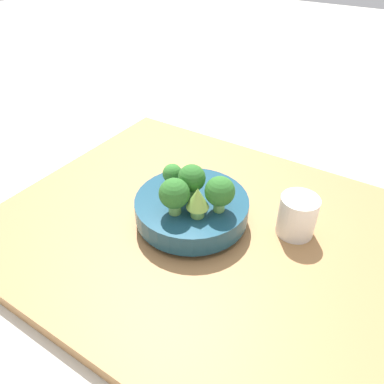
{
  "coord_description": "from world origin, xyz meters",
  "views": [
    {
      "loc": [
        -0.35,
        0.56,
        0.62
      ],
      "look_at": [
        0.01,
        -0.0,
        0.12
      ],
      "focal_mm": 35.0,
      "sensor_mm": 36.0,
      "label": 1
    }
  ],
  "objects": [
    {
      "name": "ground_plane",
      "position": [
        0.0,
        0.0,
        0.0
      ],
      "size": [
        6.0,
        6.0,
        0.0
      ],
      "primitive_type": "plane",
      "color": "beige"
    },
    {
      "name": "table",
      "position": [
        0.0,
        0.0,
        0.02
      ],
      "size": [
        0.91,
        0.76,
        0.03
      ],
      "color": "#9E7042",
      "rests_on": "ground_plane"
    },
    {
      "name": "bowl",
      "position": [
        0.01,
        -0.0,
        0.07
      ],
      "size": [
        0.26,
        0.26,
        0.06
      ],
      "color": "navy",
      "rests_on": "table"
    },
    {
      "name": "romanesco_piece_far",
      "position": [
        -0.03,
        0.04,
        0.14
      ],
      "size": [
        0.05,
        0.05,
        0.07
      ],
      "color": "#6BA34C",
      "rests_on": "bowl"
    },
    {
      "name": "broccoli_floret_right",
      "position": [
        0.08,
        -0.01,
        0.14
      ],
      "size": [
        0.05,
        0.05,
        0.06
      ],
      "color": "#6BA34C",
      "rests_on": "bowl"
    },
    {
      "name": "broccoli_floret_center",
      "position": [
        0.01,
        -0.0,
        0.15
      ],
      "size": [
        0.06,
        0.06,
        0.09
      ],
      "color": "#609347",
      "rests_on": "bowl"
    },
    {
      "name": "broccoli_floret_left",
      "position": [
        -0.06,
        0.0,
        0.15
      ],
      "size": [
        0.07,
        0.07,
        0.08
      ],
      "color": "#7AB256",
      "rests_on": "bowl"
    },
    {
      "name": "broccoli_floret_back",
      "position": [
        0.02,
        0.06,
        0.15
      ],
      "size": [
        0.07,
        0.07,
        0.08
      ],
      "color": "#6BA34C",
      "rests_on": "bowl"
    },
    {
      "name": "cup",
      "position": [
        -0.2,
        -0.09,
        0.08
      ],
      "size": [
        0.08,
        0.08,
        0.1
      ],
      "color": "silver",
      "rests_on": "table"
    }
  ]
}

